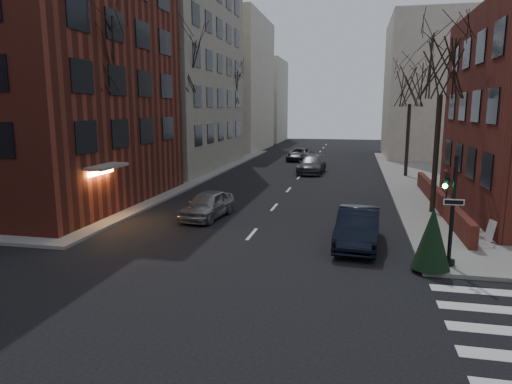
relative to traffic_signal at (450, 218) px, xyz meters
The scene contains 21 objects.
sidewalk_far_left 42.53m from the traffic_signal, 150.37° to the left, with size 44.00×44.00×0.15m, color gray.
building_left_brick 25.61m from the traffic_signal, 162.24° to the left, with size 15.00×15.00×18.00m, color maroon.
building_left_tan 37.33m from the traffic_signal, 134.92° to the left, with size 18.00×18.00×28.00m, color #9F9584.
low_wall_right 10.18m from the traffic_signal, 82.24° to the left, with size 0.35×16.00×1.00m, color #5A231A.
building_distant_la 51.89m from the traffic_signal, 116.50° to the left, with size 14.00×16.00×18.00m, color beige.
building_distant_ra 42.05m from the traffic_signal, 80.23° to the left, with size 14.00×14.00×16.00m, color beige.
building_distant_lb 66.59m from the traffic_signal, 108.38° to the left, with size 10.00×12.00×14.00m, color beige.
traffic_signal is the anchor object (origin of this frame).
tree_left_a 18.66m from the traffic_signal, 163.35° to the left, with size 4.18×4.18×10.26m.
tree_left_b 24.87m from the traffic_signal, 134.54° to the left, with size 4.40×4.40×10.80m.
tree_left_c 35.76m from the traffic_signal, 118.36° to the left, with size 3.96×3.96×9.72m.
tree_right_a 10.92m from the traffic_signal, 84.53° to the left, with size 3.96×3.96×9.72m.
tree_right_b 23.71m from the traffic_signal, 87.85° to the left, with size 3.74×3.74×9.18m.
streetlamp_near 20.86m from the traffic_signal, 141.13° to the left, with size 0.36×0.36×6.28m.
streetlamp_far 36.81m from the traffic_signal, 116.06° to the left, with size 0.36×0.36×6.28m.
parked_sedan 4.01m from the traffic_signal, 145.06° to the left, with size 1.68×4.83×1.59m, color black.
car_lane_silver 12.34m from the traffic_signal, 152.80° to the left, with size 1.70×4.23×1.44m, color gray.
car_lane_gray 24.97m from the traffic_signal, 106.63° to the left, with size 2.15×5.30×1.54m, color #434448.
car_lane_far 35.14m from the traffic_signal, 105.64° to the left, with size 2.28×4.94×1.37m, color #3C3D41.
sandwich_board 4.59m from the traffic_signal, 54.44° to the left, with size 0.41×0.57×0.92m, color white.
evergreen_shrub 1.03m from the traffic_signal, 142.18° to the right, with size 1.33×1.33×2.22m, color #16311B.
Camera 1 is at (4.51, -7.93, 5.75)m, focal length 32.00 mm.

